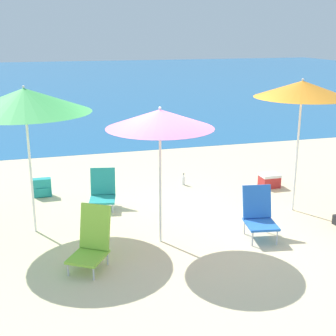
# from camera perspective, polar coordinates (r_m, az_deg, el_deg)

# --- Properties ---
(ground_plane) EXTENTS (60.00, 60.00, 0.00)m
(ground_plane) POSITION_cam_1_polar(r_m,az_deg,el_deg) (7.61, 2.22, -7.47)
(ground_plane) COLOR beige
(sea_water) EXTENTS (60.00, 40.00, 0.01)m
(sea_water) POSITION_cam_1_polar(r_m,az_deg,el_deg) (32.06, -12.18, 10.48)
(sea_water) COLOR #23669E
(sea_water) RESTS_ON ground
(beach_umbrella_green) EXTENTS (1.96, 1.96, 2.31)m
(beach_umbrella_green) POSITION_cam_1_polar(r_m,az_deg,el_deg) (7.27, -17.08, 7.87)
(beach_umbrella_green) COLOR white
(beach_umbrella_green) RESTS_ON ground
(beach_umbrella_orange) EXTENTS (1.59, 1.59, 2.33)m
(beach_umbrella_orange) POSITION_cam_1_polar(r_m,az_deg,el_deg) (8.17, 16.03, 9.20)
(beach_umbrella_orange) COLOR white
(beach_umbrella_orange) RESTS_ON ground
(beach_umbrella_pink) EXTENTS (1.55, 1.55, 2.06)m
(beach_umbrella_pink) POSITION_cam_1_polar(r_m,az_deg,el_deg) (6.62, -0.99, 5.99)
(beach_umbrella_pink) COLOR white
(beach_umbrella_pink) RESTS_ON ground
(beach_chair_teal) EXTENTS (0.55, 0.64, 0.69)m
(beach_chair_teal) POSITION_cam_1_polar(r_m,az_deg,el_deg) (8.52, -7.96, -2.72)
(beach_chair_teal) COLOR silver
(beach_chair_teal) RESTS_ON ground
(beach_chair_blue) EXTENTS (0.54, 0.66, 0.78)m
(beach_chair_blue) POSITION_cam_1_polar(r_m,az_deg,el_deg) (7.37, 11.02, -5.43)
(beach_chair_blue) COLOR silver
(beach_chair_blue) RESTS_ON ground
(beach_chair_lime) EXTENTS (0.68, 0.72, 0.83)m
(beach_chair_lime) POSITION_cam_1_polar(r_m,az_deg,el_deg) (6.43, -9.28, -8.73)
(beach_chair_lime) COLOR silver
(beach_chair_lime) RESTS_ON ground
(backpack_teal) EXTENTS (0.33, 0.19, 0.36)m
(backpack_teal) POSITION_cam_1_polar(r_m,az_deg,el_deg) (9.32, -15.06, -2.34)
(backpack_teal) COLOR teal
(backpack_teal) RESTS_ON ground
(water_bottle) EXTENTS (0.06, 0.06, 0.24)m
(water_bottle) POSITION_cam_1_polar(r_m,az_deg,el_deg) (9.71, 1.91, -1.52)
(water_bottle) COLOR silver
(water_bottle) RESTS_ON ground
(cooler_box) EXTENTS (0.38, 0.32, 0.28)m
(cooler_box) POSITION_cam_1_polar(r_m,az_deg,el_deg) (9.79, 12.25, -1.47)
(cooler_box) COLOR #B72828
(cooler_box) RESTS_ON ground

